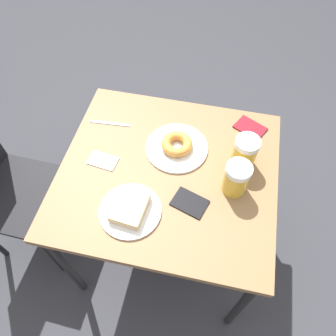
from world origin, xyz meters
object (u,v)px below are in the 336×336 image
(fork, at_px, (110,123))
(passport_far_edge, at_px, (250,128))
(plate_with_donut, at_px, (177,146))
(beer_mug_center, at_px, (245,152))
(plate_with_cake, at_px, (130,209))
(passport_near_edge, at_px, (190,203))
(beer_mug_left, at_px, (236,178))
(napkin_folded, at_px, (103,161))

(fork, height_order, passport_far_edge, passport_far_edge)
(plate_with_donut, bearing_deg, beer_mug_center, -93.31)
(plate_with_cake, distance_m, passport_near_edge, 0.22)
(plate_with_donut, distance_m, passport_far_edge, 0.34)
(beer_mug_left, bearing_deg, napkin_folded, 88.34)
(plate_with_cake, xyz_separation_m, passport_far_edge, (0.50, -0.40, -0.01))
(beer_mug_left, relative_size, passport_far_edge, 0.92)
(passport_far_edge, bearing_deg, fork, 99.72)
(plate_with_cake, distance_m, beer_mug_left, 0.40)
(plate_with_cake, distance_m, napkin_folded, 0.26)
(beer_mug_center, relative_size, passport_near_edge, 0.95)
(plate_with_cake, height_order, passport_near_edge, plate_with_cake)
(passport_far_edge, bearing_deg, passport_near_edge, 155.23)
(beer_mug_center, height_order, passport_near_edge, beer_mug_center)
(beer_mug_left, height_order, napkin_folded, beer_mug_left)
(napkin_folded, height_order, passport_near_edge, passport_near_edge)
(napkin_folded, bearing_deg, plate_with_cake, -138.54)
(fork, bearing_deg, plate_with_cake, -152.56)
(beer_mug_left, xyz_separation_m, passport_far_edge, (0.32, -0.04, -0.07))
(plate_with_donut, height_order, napkin_folded, plate_with_donut)
(fork, xyz_separation_m, passport_far_edge, (0.10, -0.60, 0.00))
(plate_with_donut, xyz_separation_m, beer_mug_center, (-0.02, -0.27, 0.05))
(plate_with_cake, height_order, beer_mug_center, beer_mug_center)
(beer_mug_left, xyz_separation_m, passport_near_edge, (-0.10, 0.15, -0.07))
(plate_with_donut, distance_m, beer_mug_left, 0.29)
(beer_mug_center, xyz_separation_m, napkin_folded, (-0.11, 0.55, -0.07))
(plate_with_donut, xyz_separation_m, passport_near_edge, (-0.24, -0.10, -0.01))
(napkin_folded, bearing_deg, beer_mug_left, -91.66)
(plate_with_cake, height_order, napkin_folded, plate_with_cake)
(plate_with_cake, height_order, fork, plate_with_cake)
(beer_mug_center, bearing_deg, plate_with_donut, 86.69)
(plate_with_donut, relative_size, beer_mug_center, 1.84)
(plate_with_donut, height_order, passport_far_edge, plate_with_donut)
(beer_mug_left, bearing_deg, beer_mug_center, -9.24)
(napkin_folded, bearing_deg, plate_with_donut, -65.72)
(beer_mug_center, distance_m, napkin_folded, 0.56)
(beer_mug_left, height_order, passport_far_edge, beer_mug_left)
(napkin_folded, relative_size, passport_far_edge, 0.82)
(fork, height_order, passport_near_edge, passport_near_edge)
(passport_near_edge, distance_m, passport_far_edge, 0.46)
(beer_mug_left, relative_size, beer_mug_center, 1.00)
(plate_with_donut, distance_m, fork, 0.32)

